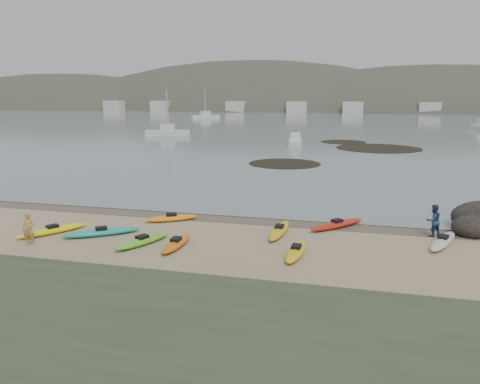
# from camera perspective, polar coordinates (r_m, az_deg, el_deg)

# --- Properties ---
(ground) EXTENTS (600.00, 600.00, 0.00)m
(ground) POSITION_cam_1_polar(r_m,az_deg,el_deg) (27.21, 0.00, -3.09)
(ground) COLOR tan
(ground) RESTS_ON ground
(wet_sand) EXTENTS (60.00, 60.00, 0.00)m
(wet_sand) POSITION_cam_1_polar(r_m,az_deg,el_deg) (26.93, -0.16, -3.24)
(wet_sand) COLOR brown
(wet_sand) RESTS_ON ground
(water) EXTENTS (1200.00, 1200.00, 0.00)m
(water) POSITION_cam_1_polar(r_m,az_deg,el_deg) (325.62, 13.21, 10.45)
(water) COLOR slate
(water) RESTS_ON ground
(bluff) EXTENTS (60.00, 8.00, 2.00)m
(bluff) POSITION_cam_1_polar(r_m,az_deg,el_deg) (11.91, -22.38, -19.73)
(bluff) COLOR #475138
(bluff) RESTS_ON ground
(kayaks) EXTENTS (21.46, 8.46, 0.34)m
(kayaks) POSITION_cam_1_polar(r_m,az_deg,el_deg) (23.50, -2.17, -5.12)
(kayaks) COLOR silver
(kayaks) RESTS_ON ground
(person_west) EXTENTS (0.65, 0.48, 1.62)m
(person_west) POSITION_cam_1_polar(r_m,az_deg,el_deg) (24.15, -24.36, -4.16)
(person_west) COLOR tan
(person_west) RESTS_ON ground
(person_east) EXTENTS (1.00, 0.94, 1.65)m
(person_east) POSITION_cam_1_polar(r_m,az_deg,el_deg) (25.35, 22.50, -3.24)
(person_east) COLOR navy
(person_east) RESTS_ON ground
(kelp_mats) EXTENTS (18.88, 30.10, 0.04)m
(kelp_mats) POSITION_cam_1_polar(r_m,az_deg,el_deg) (60.68, 13.43, 5.00)
(kelp_mats) COLOR black
(kelp_mats) RESTS_ON water
(moored_boats) EXTENTS (82.48, 78.20, 1.11)m
(moored_boats) POSITION_cam_1_polar(r_m,az_deg,el_deg) (104.08, 11.18, 8.17)
(moored_boats) COLOR silver
(moored_boats) RESTS_ON ground
(far_hills) EXTENTS (550.00, 135.00, 80.00)m
(far_hills) POSITION_cam_1_polar(r_m,az_deg,el_deg) (223.10, 22.63, 5.17)
(far_hills) COLOR #384235
(far_hills) RESTS_ON ground
(far_town) EXTENTS (199.00, 5.00, 4.00)m
(far_town) POSITION_cam_1_polar(r_m,az_deg,el_deg) (170.56, 14.19, 9.94)
(far_town) COLOR beige
(far_town) RESTS_ON ground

